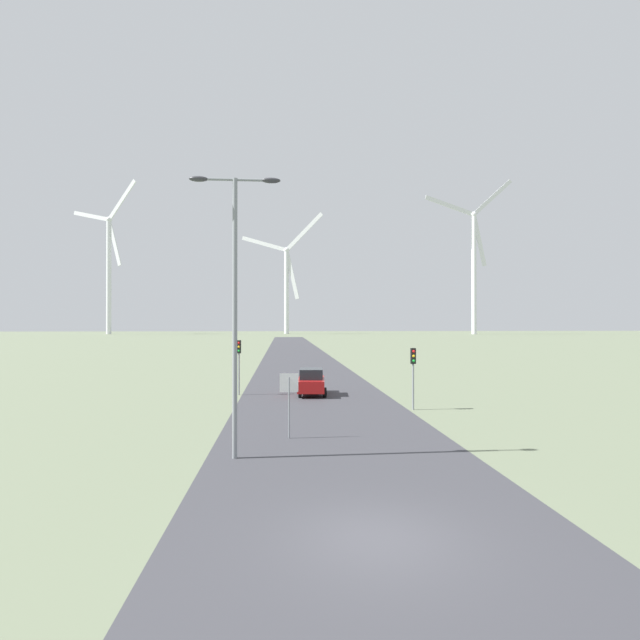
% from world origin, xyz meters
% --- Properties ---
extents(ground_plane, '(600.00, 600.00, 0.00)m').
position_xyz_m(ground_plane, '(0.00, 0.00, 0.00)').
color(ground_plane, '#667056').
extents(road_surface, '(10.00, 240.00, 0.01)m').
position_xyz_m(road_surface, '(0.00, 48.00, 0.00)').
color(road_surface, '#38383D').
rests_on(road_surface, ground).
extents(streetlamp, '(3.35, 0.32, 10.37)m').
position_xyz_m(streetlamp, '(-3.95, 7.14, 6.48)').
color(streetlamp, gray).
rests_on(streetlamp, ground).
extents(stop_sign_near, '(0.81, 0.07, 2.80)m').
position_xyz_m(stop_sign_near, '(-1.92, 10.16, 1.96)').
color(stop_sign_near, gray).
rests_on(stop_sign_near, ground).
extents(traffic_light_post_near_left, '(0.28, 0.34, 3.79)m').
position_xyz_m(traffic_light_post_near_left, '(-5.22, 23.48, 2.78)').
color(traffic_light_post_near_left, gray).
rests_on(traffic_light_post_near_left, ground).
extents(traffic_light_post_near_right, '(0.28, 0.34, 3.54)m').
position_xyz_m(traffic_light_post_near_right, '(5.29, 16.74, 2.60)').
color(traffic_light_post_near_right, gray).
rests_on(traffic_light_post_near_right, ground).
extents(car_approaching, '(2.10, 4.22, 1.83)m').
position_xyz_m(car_approaching, '(-0.21, 23.12, 0.91)').
color(car_approaching, maroon).
rests_on(car_approaching, ground).
extents(wind_turbine_far_left, '(33.68, 17.69, 69.06)m').
position_xyz_m(wind_turbine_far_left, '(-81.11, 221.67, 32.11)').
color(wind_turbine_far_left, silver).
rests_on(wind_turbine_far_left, ground).
extents(wind_turbine_left, '(38.58, 14.94, 56.53)m').
position_xyz_m(wind_turbine_left, '(-0.36, 224.67, 25.63)').
color(wind_turbine_left, silver).
rests_on(wind_turbine_left, ground).
extents(wind_turbine_center, '(41.20, 2.60, 70.97)m').
position_xyz_m(wind_turbine_center, '(84.35, 208.47, 33.51)').
color(wind_turbine_center, silver).
rests_on(wind_turbine_center, ground).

